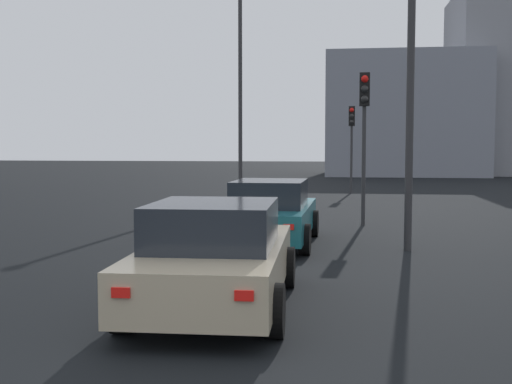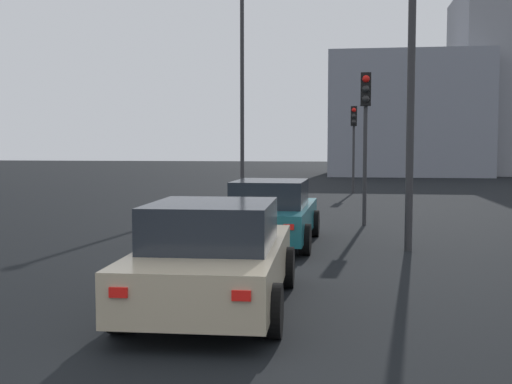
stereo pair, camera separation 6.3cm
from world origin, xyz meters
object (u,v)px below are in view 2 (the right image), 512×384
(traffic_light_near_left, at_px, (365,116))
(traffic_light_near_right, at_px, (354,131))
(street_lamp_kerbside, at_px, (242,71))
(street_lamp_far, at_px, (412,15))
(car_teal_lead, at_px, (271,213))
(car_beige_second, at_px, (214,256))

(traffic_light_near_left, distance_m, traffic_light_near_right, 11.90)
(street_lamp_kerbside, xyz_separation_m, street_lamp_far, (-12.49, -5.53, -0.37))
(traffic_light_near_left, xyz_separation_m, street_lamp_kerbside, (8.33, 4.74, 2.25))
(traffic_light_near_left, bearing_deg, traffic_light_near_right, -178.06)
(car_teal_lead, relative_size, traffic_light_near_right, 1.11)
(traffic_light_near_left, bearing_deg, street_lamp_far, 12.00)
(traffic_light_near_left, relative_size, street_lamp_kerbside, 0.46)
(car_beige_second, height_order, street_lamp_far, street_lamp_far)
(traffic_light_near_left, bearing_deg, car_beige_second, -12.52)
(car_teal_lead, xyz_separation_m, car_beige_second, (-5.68, 0.14, 0.01))
(traffic_light_near_right, height_order, street_lamp_far, street_lamp_far)
(car_teal_lead, distance_m, car_beige_second, 5.68)
(car_beige_second, height_order, traffic_light_near_left, traffic_light_near_left)
(traffic_light_near_right, xyz_separation_m, street_lamp_far, (-16.05, -0.94, 2.02))
(car_beige_second, relative_size, traffic_light_near_right, 1.09)
(car_teal_lead, relative_size, street_lamp_kerbside, 0.48)
(car_teal_lead, bearing_deg, traffic_light_near_left, -28.86)
(car_teal_lead, height_order, traffic_light_near_right, traffic_light_near_right)
(car_beige_second, bearing_deg, street_lamp_kerbside, 6.30)
(street_lamp_kerbside, relative_size, street_lamp_far, 1.09)
(car_beige_second, height_order, street_lamp_kerbside, street_lamp_kerbside)
(car_teal_lead, height_order, street_lamp_kerbside, street_lamp_kerbside)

